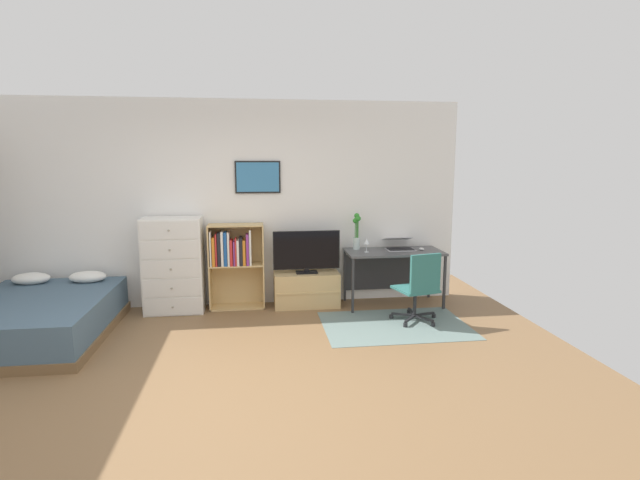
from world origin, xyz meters
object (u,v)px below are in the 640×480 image
tv_stand (307,289)px  bed (36,318)px  television (307,252)px  wine_glass (367,242)px  computer_mouse (422,249)px  bamboo_vase (357,231)px  dresser (174,265)px  office_chair (420,286)px  laptop (399,244)px  desk (392,259)px  bookshelf (234,257)px

tv_stand → bed: bearing=-165.5°
television → wine_glass: bearing=-9.0°
computer_mouse → bamboo_vase: bamboo_vase is taller
tv_stand → dresser: bearing=-179.5°
bed → bamboo_vase: bamboo_vase is taller
bed → office_chair: (4.31, -0.07, 0.23)m
computer_mouse → tv_stand: bearing=176.0°
laptop → computer_mouse: 0.31m
bed → wine_glass: wine_glass is taller
laptop → computer_mouse: (0.28, -0.12, -0.05)m
desk → wine_glass: 0.48m
bed → desk: bearing=10.1°
bed → desk: 4.29m
dresser → computer_mouse: (3.23, -0.09, 0.15)m
laptop → bamboo_vase: size_ratio=0.82×
computer_mouse → wine_glass: bearing=-177.1°
laptop → computer_mouse: laptop is taller
desk → computer_mouse: bearing=-11.8°
bamboo_vase → wine_glass: bearing=-66.5°
office_chair → computer_mouse: office_chair is taller
wine_glass → office_chair: bearing=-56.2°
bookshelf → bamboo_vase: bamboo_vase is taller
television → laptop: (1.26, 0.04, 0.07)m
desk → laptop: 0.23m
bed → dresser: size_ratio=1.63×
computer_mouse → laptop: bearing=156.0°
dresser → wine_glass: (2.47, -0.13, 0.27)m
desk → wine_glass: (-0.38, -0.12, 0.27)m
bookshelf → computer_mouse: bearing=-3.5°
bookshelf → wine_glass: 1.74m
tv_stand → laptop: laptop is taller
dresser → bookshelf: size_ratio=1.10×
laptop → dresser: bearing=-179.4°
bed → bamboo_vase: size_ratio=4.07×
tv_stand → television: (0.00, -0.02, 0.51)m
dresser → office_chair: size_ratio=1.41×
television → office_chair: size_ratio=1.02×
desk → office_chair: size_ratio=1.48×
tv_stand → desk: desk is taller
desk → bamboo_vase: (-0.47, 0.09, 0.38)m
laptop → bamboo_vase: bearing=175.4°
bed → laptop: (4.31, 0.81, 0.58)m
dresser → office_chair: 3.08m
office_chair → laptop: bearing=76.0°
bookshelf → wine_glass: bearing=-6.3°
dresser → desk: dresser is taller
tv_stand → desk: (1.15, -0.03, 0.38)m
bed → television: 3.19m
tv_stand → computer_mouse: bearing=-4.0°
television → bamboo_vase: bamboo_vase is taller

